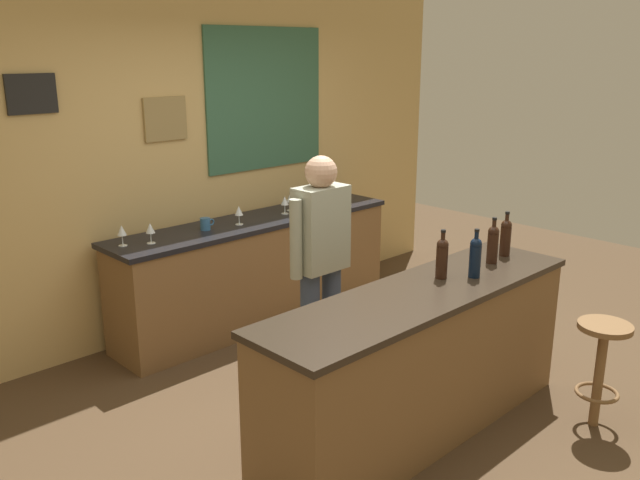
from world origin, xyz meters
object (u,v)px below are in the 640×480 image
bartender (321,258)px  coffee_mug (206,224)px  wine_bottle_b (475,256)px  wine_glass_c (239,211)px  wine_bottle_a (442,257)px  wine_bottle_c (493,243)px  wine_glass_d (285,201)px  wine_glass_e (290,198)px  wine_glass_a (122,231)px  wine_bottle_d (506,236)px  wine_glass_b (150,229)px  bar_stool (601,357)px

bartender → coffee_mug: 1.25m
wine_bottle_b → wine_glass_c: size_ratio=1.97×
wine_bottle_a → wine_bottle_c: (0.48, -0.05, 0.00)m
wine_glass_d → coffee_mug: bearing=177.6°
wine_bottle_a → wine_glass_e: size_ratio=1.97×
wine_bottle_b → wine_glass_a: 2.48m
wine_bottle_d → wine_glass_b: bearing=127.9°
bar_stool → wine_bottle_a: bearing=127.2°
wine_glass_d → wine_glass_e: same height
wine_bottle_a → wine_glass_e: bearing=74.6°
bartender → wine_glass_e: 1.53m
wine_bottle_d → wine_glass_e: (-0.13, 2.05, -0.05)m
bartender → wine_bottle_a: bartender is taller
wine_bottle_a → wine_glass_d: wine_bottle_a is taller
bar_stool → wine_glass_d: wine_glass_d is taller
wine_glass_d → coffee_mug: wine_glass_d is taller
coffee_mug → wine_glass_c: bearing=-11.1°
wine_bottle_b → wine_glass_c: wine_bottle_b is taller
wine_bottle_c → wine_bottle_d: 0.21m
bartender → wine_bottle_b: bartender is taller
wine_bottle_c → wine_glass_c: (-0.55, 2.00, -0.05)m
bar_stool → wine_glass_b: (-1.45, 2.75, 0.55)m
wine_glass_c → wine_glass_d: same height
coffee_mug → bar_stool: bearing=-71.3°
bartender → bar_stool: (0.89, -1.55, -0.48)m
wine_bottle_c → coffee_mug: (-0.83, 2.05, -0.11)m
wine_glass_a → wine_glass_d: 1.49m
bar_stool → wine_bottle_d: 0.97m
bar_stool → wine_bottle_b: bearing=123.6°
wine_bottle_c → wine_bottle_d: size_ratio=1.00×
wine_glass_b → wine_glass_c: size_ratio=1.00×
wine_bottle_a → wine_bottle_b: same height
bartender → wine_bottle_d: (0.98, -0.78, 0.12)m
wine_bottle_b → wine_glass_d: bearing=82.3°
bartender → wine_bottle_a: (0.29, -0.76, 0.12)m
wine_glass_c → bar_stool: bearing=-76.4°
wine_bottle_c → bartender: bearing=133.8°
bartender → wine_glass_d: size_ratio=10.45×
wine_glass_e → wine_bottle_b: bearing=-100.5°
bar_stool → wine_bottle_a: (-0.60, 0.79, 0.60)m
wine_bottle_c → wine_bottle_b: bearing=-166.1°
wine_bottle_c → wine_glass_e: bearing=88.0°
wine_bottle_c → wine_bottle_a: bearing=174.1°
wine_bottle_b → wine_glass_a: size_ratio=1.97×
wine_glass_b → wine_bottle_d: bearing=-52.1°
wine_glass_c → coffee_mug: size_ratio=1.24×
wine_glass_a → wine_glass_b: size_ratio=1.00×
wine_glass_a → wine_glass_d: same height
wine_glass_a → wine_glass_c: same height
bartender → wine_bottle_c: (0.77, -0.81, 0.12)m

